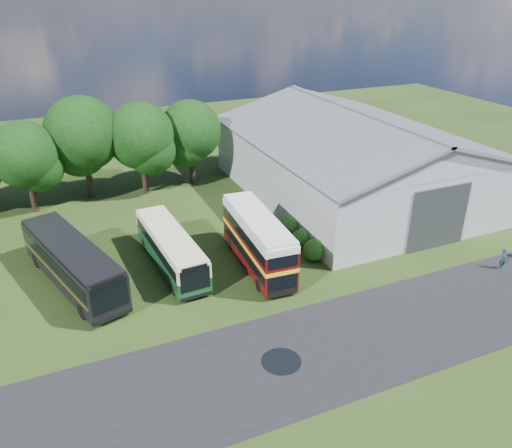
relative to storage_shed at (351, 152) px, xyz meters
name	(u,v)px	position (x,y,z in m)	size (l,w,h in m)	color
ground	(282,323)	(-15.00, -15.98, -4.17)	(120.00, 120.00, 0.00)	#1E3310
asphalt_road	(352,340)	(-12.00, -18.98, -4.17)	(60.00, 8.00, 0.02)	black
puddle	(281,362)	(-16.50, -18.98, -4.17)	(2.20, 2.20, 0.01)	black
storage_shed	(351,152)	(0.00, 0.00, 0.00)	(18.80, 24.80, 8.15)	gray
tree_left_b	(24,155)	(-28.00, 7.52, 1.09)	(5.78, 5.78, 8.16)	black
tree_mid	(82,134)	(-23.00, 8.82, 2.02)	(6.80, 6.80, 9.60)	black
tree_right_a	(141,136)	(-18.00, 7.82, 1.52)	(6.26, 6.26, 8.83)	black
tree_right_b	(190,131)	(-13.00, 8.62, 1.27)	(5.98, 5.98, 8.45)	black
shrub_front	(314,259)	(-9.40, -9.98, -4.17)	(1.70, 1.70, 1.70)	#194714
shrub_mid	(301,247)	(-9.40, -7.98, -4.17)	(1.60, 1.60, 1.60)	#194714
shrub_back	(289,236)	(-9.40, -5.98, -4.17)	(1.80, 1.80, 1.80)	#194714
bus_green_single	(171,249)	(-19.31, -6.83, -2.71)	(2.87, 10.04, 2.74)	black
bus_maroon_double	(258,241)	(-13.60, -9.16, -2.19)	(2.87, 9.32, 3.96)	black
bus_dark_single	(72,263)	(-25.91, -6.53, -2.49)	(5.86, 11.71, 3.15)	black
visitor_a	(503,259)	(2.23, -16.51, -3.37)	(0.58, 0.38, 1.59)	#1B2B3B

